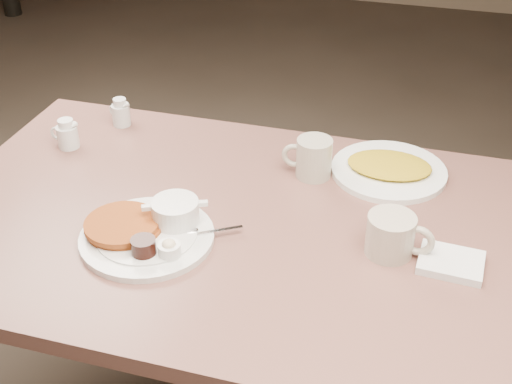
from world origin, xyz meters
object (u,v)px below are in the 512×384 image
(coffee_mug_near, at_px, (392,235))
(creamer_right, at_px, (121,113))
(coffee_mug_far, at_px, (313,158))
(main_plate, at_px, (149,229))
(creamer_left, at_px, (67,135))
(diner_table, at_px, (254,280))
(hash_plate, at_px, (389,169))

(coffee_mug_near, relative_size, creamer_right, 1.85)
(coffee_mug_near, height_order, coffee_mug_far, coffee_mug_far)
(main_plate, xyz_separation_m, coffee_mug_far, (0.29, 0.35, 0.03))
(main_plate, relative_size, creamer_left, 4.47)
(diner_table, relative_size, coffee_mug_near, 10.15)
(main_plate, distance_m, hash_plate, 0.62)
(coffee_mug_near, xyz_separation_m, hash_plate, (-0.04, 0.32, -0.03))
(main_plate, height_order, creamer_left, creamer_left)
(coffee_mug_near, relative_size, hash_plate, 0.50)
(main_plate, height_order, coffee_mug_near, coffee_mug_near)
(main_plate, xyz_separation_m, creamer_right, (-0.29, 0.47, 0.01))
(creamer_left, distance_m, hash_plate, 0.85)
(coffee_mug_near, bearing_deg, coffee_mug_far, 131.23)
(diner_table, height_order, hash_plate, hash_plate)
(diner_table, height_order, coffee_mug_near, coffee_mug_near)
(diner_table, relative_size, creamer_left, 17.32)
(coffee_mug_near, distance_m, hash_plate, 0.32)
(creamer_left, distance_m, creamer_right, 0.17)
(main_plate, distance_m, coffee_mug_near, 0.52)
(diner_table, bearing_deg, coffee_mug_near, -4.19)
(coffee_mug_near, height_order, creamer_left, coffee_mug_near)
(diner_table, bearing_deg, creamer_right, 144.46)
(coffee_mug_near, bearing_deg, diner_table, 175.81)
(creamer_right, bearing_deg, creamer_left, -117.78)
(coffee_mug_near, bearing_deg, creamer_left, 166.08)
(main_plate, bearing_deg, creamer_right, 121.75)
(creamer_right, relative_size, hash_plate, 0.27)
(hash_plate, bearing_deg, creamer_left, -173.18)
(coffee_mug_near, relative_size, creamer_left, 1.71)
(creamer_left, relative_size, hash_plate, 0.29)
(creamer_left, height_order, hash_plate, creamer_left)
(creamer_left, height_order, creamer_right, same)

